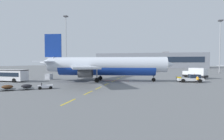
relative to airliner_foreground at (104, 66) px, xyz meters
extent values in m
plane|color=slate|center=(24.22, 20.06, -3.95)|extent=(400.00, 400.00, 0.00)
cube|color=yellow|center=(2.22, -24.94, -3.95)|extent=(0.24, 4.00, 0.01)
cube|color=yellow|center=(2.22, -17.91, -3.95)|extent=(0.24, 4.00, 0.01)
cube|color=yellow|center=(2.22, -12.27, -3.95)|extent=(0.24, 4.00, 0.01)
cube|color=yellow|center=(2.22, -6.20, -3.95)|extent=(0.24, 4.00, 0.01)
cube|color=yellow|center=(2.22, 0.94, -3.95)|extent=(0.24, 4.00, 0.01)
cube|color=yellow|center=(2.22, 7.38, -3.95)|extent=(0.24, 4.00, 0.01)
cube|color=yellow|center=(2.22, 14.44, -3.95)|extent=(0.24, 4.00, 0.01)
cube|color=yellow|center=(2.22, 20.94, -3.95)|extent=(0.24, 4.00, 0.01)
cube|color=yellow|center=(2.22, 27.86, -3.95)|extent=(0.24, 4.00, 0.01)
cube|color=yellow|center=(2.22, 33.99, -3.95)|extent=(0.24, 4.00, 0.01)
cube|color=yellow|center=(2.22, 41.06, -3.95)|extent=(0.24, 4.00, 0.01)
cube|color=yellow|center=(2.22, 47.75, -3.95)|extent=(0.24, 4.00, 0.01)
cube|color=yellow|center=(2.22, 54.58, -3.95)|extent=(0.24, 4.00, 0.01)
cube|color=yellow|center=(2.22, 61.17, -3.95)|extent=(0.24, 4.00, 0.01)
cube|color=yellow|center=(2.22, 67.19, -3.95)|extent=(0.24, 4.00, 0.01)
cube|color=#B21414|center=(2.22, 2.06, -3.95)|extent=(8.00, 0.40, 0.01)
cylinder|color=silver|center=(0.58, 0.07, 0.35)|extent=(30.34, 7.62, 3.80)
cylinder|color=navy|center=(0.58, 0.07, -0.69)|extent=(24.75, 6.60, 3.50)
cone|color=silver|center=(15.51, 2.00, 0.35)|extent=(3.95, 4.14, 3.72)
cone|color=silver|center=(-15.04, -1.94, 0.83)|extent=(4.58, 3.74, 3.23)
cube|color=#192333|center=(14.47, 1.86, 1.02)|extent=(1.95, 3.03, 0.60)
cube|color=navy|center=(-13.30, -1.72, 5.25)|extent=(4.41, 0.92, 6.00)
cube|color=silver|center=(-14.41, 1.37, 1.11)|extent=(3.99, 6.76, 0.24)
cube|color=silver|center=(-13.59, -4.98, 1.11)|extent=(3.99, 6.76, 0.24)
cube|color=#B7BCC6|center=(-4.45, 8.00, -0.12)|extent=(8.21, 17.63, 0.36)
cube|color=#B7BCC6|center=(-2.28, -8.86, -0.12)|extent=(11.91, 17.35, 0.36)
cylinder|color=#4C4F54|center=(-4.21, 5.00, -1.57)|extent=(3.44, 2.49, 2.10)
cylinder|color=black|center=(-2.63, 5.21, -1.57)|extent=(0.35, 1.79, 1.79)
cylinder|color=#4C4F54|center=(-2.81, -5.91, -1.57)|extent=(3.44, 2.49, 2.10)
cylinder|color=black|center=(-1.22, -5.70, -1.57)|extent=(0.35, 1.79, 1.79)
cylinder|color=gray|center=(12.38, 1.60, -2.12)|extent=(0.28, 0.28, 2.67)
cylinder|color=black|center=(12.38, 1.60, -3.45)|extent=(1.02, 0.40, 0.99)
cylinder|color=gray|center=(-1.74, 2.40, -2.09)|extent=(0.28, 0.28, 2.61)
cylinder|color=black|center=(-1.78, 2.74, -3.40)|extent=(1.14, 0.49, 1.10)
cylinder|color=black|center=(-1.69, 2.05, -3.40)|extent=(1.14, 0.49, 1.10)
cylinder|color=gray|center=(-1.07, -2.76, -2.09)|extent=(0.28, 0.28, 2.61)
cylinder|color=black|center=(-1.12, -2.41, -3.40)|extent=(1.14, 0.49, 1.10)
cylinder|color=black|center=(-1.03, -3.11, -3.40)|extent=(1.14, 0.49, 1.10)
cube|color=silver|center=(21.01, 2.71, -3.25)|extent=(6.27, 3.45, 0.60)
cube|color=#192333|center=(22.08, 2.83, -2.50)|extent=(2.62, 2.38, 0.90)
cube|color=yellow|center=(18.39, 2.42, -2.83)|extent=(0.98, 2.58, 0.24)
sphere|color=orange|center=(22.08, 2.83, -1.95)|extent=(0.16, 0.16, 0.16)
cylinder|color=black|center=(19.26, 1.10, -3.50)|extent=(0.94, 0.50, 0.90)
cylinder|color=black|center=(18.95, 3.89, -3.50)|extent=(0.94, 0.50, 0.90)
cylinder|color=black|center=(23.07, 1.53, -3.50)|extent=(0.94, 0.50, 0.90)
cylinder|color=black|center=(22.76, 4.31, -3.50)|extent=(0.94, 0.50, 0.90)
cube|color=silver|center=(-24.36, -5.79, -2.30)|extent=(12.20, 3.81, 2.70)
cube|color=#192333|center=(-24.36, -5.79, -2.10)|extent=(11.25, 3.76, 1.00)
cube|color=black|center=(-24.36, -5.79, -1.07)|extent=(12.22, 3.83, 0.20)
cylinder|color=black|center=(-20.17, -4.82, -3.45)|extent=(1.03, 0.41, 1.00)
cylinder|color=black|center=(-20.42, -7.51, -3.45)|extent=(1.03, 0.41, 1.00)
cylinder|color=black|center=(-27.82, -4.11, -3.45)|extent=(1.03, 0.41, 1.00)
cube|color=black|center=(24.57, 14.29, -3.21)|extent=(6.76, 6.53, 0.60)
cube|color=silver|center=(22.87, 15.86, -2.36)|extent=(3.31, 3.31, 1.10)
cube|color=#192333|center=(22.03, 16.65, -2.26)|extent=(1.35, 1.45, 0.64)
cube|color=silver|center=(25.28, 13.62, -1.86)|extent=(5.12, 5.00, 2.10)
cylinder|color=black|center=(22.11, 14.94, -3.47)|extent=(0.89, 0.86, 0.96)
cylinder|color=black|center=(23.74, 16.70, -3.47)|extent=(0.89, 0.86, 0.96)
cylinder|color=black|center=(25.39, 11.89, -3.47)|extent=(0.89, 0.86, 0.96)
cylinder|color=black|center=(27.02, 13.64, -3.47)|extent=(0.89, 0.86, 0.96)
cube|color=silver|center=(-6.95, -15.50, -3.49)|extent=(2.94, 2.61, 0.44)
cube|color=black|center=(-7.49, -15.86, -3.09)|extent=(0.72, 1.00, 0.56)
cylinder|color=black|center=(-6.58, -14.41, -3.67)|extent=(0.57, 0.46, 0.56)
cylinder|color=black|center=(-5.81, -15.58, -3.67)|extent=(0.57, 0.46, 0.56)
cylinder|color=black|center=(-8.10, -15.42, -3.67)|extent=(0.57, 0.46, 0.56)
cylinder|color=black|center=(-7.32, -16.58, -3.67)|extent=(0.57, 0.46, 0.56)
cube|color=slate|center=(-9.53, -17.21, -3.67)|extent=(2.83, 2.58, 0.12)
ellipsoid|color=black|center=(-9.53, -17.21, -3.29)|extent=(2.18, 2.01, 0.64)
cylinder|color=black|center=(-9.91, -16.65, -3.73)|extent=(0.44, 0.36, 0.44)
cylinder|color=black|center=(-9.16, -17.78, -3.73)|extent=(0.44, 0.36, 0.44)
cube|color=slate|center=(-12.03, -18.88, -3.67)|extent=(2.83, 2.58, 0.12)
ellipsoid|color=#4C2D19|center=(-12.03, -18.88, -3.29)|extent=(2.18, 2.01, 0.64)
cylinder|color=black|center=(-12.41, -18.31, -3.73)|extent=(0.44, 0.36, 0.44)
cylinder|color=black|center=(-11.66, -19.44, -3.73)|extent=(0.44, 0.36, 0.44)
cylinder|color=#232328|center=(22.23, 0.23, -3.54)|extent=(0.16, 0.16, 0.82)
cylinder|color=#232328|center=(22.21, 0.00, -3.54)|extent=(0.16, 0.16, 0.82)
cube|color=orange|center=(22.22, 0.11, -2.82)|extent=(0.47, 0.52, 0.62)
cube|color=silver|center=(22.22, 0.11, -2.79)|extent=(0.48, 0.53, 0.06)
sphere|color=beige|center=(22.22, 0.11, -2.40)|extent=(0.22, 0.22, 0.22)
cylinder|color=orange|center=(22.08, 0.37, -2.79)|extent=(0.09, 0.09, 0.56)
cylinder|color=orange|center=(22.36, -0.14, -2.79)|extent=(0.09, 0.09, 0.56)
cube|color=#B7BCC6|center=(-16.52, 1.33, -3.15)|extent=(1.70, 1.67, 1.60)
cube|color=silver|center=(-16.52, 1.33, -3.15)|extent=(1.62, 0.15, 1.36)
cylinder|color=slate|center=(-28.64, 36.40, -3.65)|extent=(0.70, 0.70, 0.60)
cylinder|color=#9EA0A5|center=(-28.64, 36.40, 9.29)|extent=(0.36, 0.36, 26.48)
cube|color=#3F3F44|center=(-28.64, 36.40, 22.78)|extent=(1.80, 1.80, 0.50)
cylinder|color=slate|center=(40.84, 44.56, -3.65)|extent=(0.70, 0.70, 0.60)
cylinder|color=#9EA0A5|center=(40.84, 44.56, 7.48)|extent=(0.36, 0.36, 22.86)
cube|color=#3F3F44|center=(40.84, 44.56, 19.16)|extent=(1.80, 1.80, 0.50)
cube|color=gray|center=(8.73, 131.16, 2.57)|extent=(96.07, 28.00, 13.03)
cube|color=#192333|center=(8.73, 117.10, 3.22)|extent=(88.39, 0.12, 4.69)
cube|color=gray|center=(23.15, 131.16, 9.88)|extent=(6.00, 5.00, 1.60)
camera|label=1|loc=(12.27, -45.64, 0.89)|focal=29.70mm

